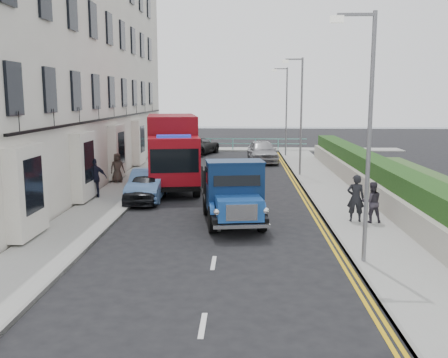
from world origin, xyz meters
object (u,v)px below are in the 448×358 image
(lamp_mid, at_px, (299,110))
(lamp_far, at_px, (285,106))
(lamp_near, at_px, (365,125))
(bedford_lorry, at_px, (234,197))
(parked_car_front, at_px, (145,188))
(pedestrian_east_near, at_px, (356,198))
(red_lorry, at_px, (172,149))

(lamp_mid, distance_m, lamp_far, 10.00)
(lamp_near, xyz_separation_m, bedford_lorry, (-3.65, 4.19, -2.88))
(lamp_near, relative_size, bedford_lorry, 1.31)
(parked_car_front, bearing_deg, lamp_near, -46.29)
(lamp_near, relative_size, pedestrian_east_near, 3.93)
(lamp_far, height_order, parked_car_front, lamp_far)
(lamp_near, relative_size, red_lorry, 0.93)
(red_lorry, bearing_deg, bedford_lorry, -76.43)
(lamp_mid, bearing_deg, bedford_lorry, -107.16)
(bedford_lorry, height_order, pedestrian_east_near, bedford_lorry)
(lamp_mid, distance_m, pedestrian_east_near, 11.80)
(lamp_mid, xyz_separation_m, red_lorry, (-7.03, -3.81, -1.99))
(red_lorry, bearing_deg, pedestrian_east_near, -53.09)
(parked_car_front, height_order, pedestrian_east_near, pedestrian_east_near)
(lamp_far, relative_size, parked_car_front, 1.86)
(red_lorry, height_order, parked_car_front, red_lorry)
(lamp_far, xyz_separation_m, pedestrian_east_near, (0.89, -21.39, -2.99))
(lamp_near, height_order, red_lorry, lamp_near)
(pedestrian_east_near, bearing_deg, parked_car_front, -18.43)
(lamp_mid, bearing_deg, lamp_far, 90.00)
(bedford_lorry, bearing_deg, lamp_far, 72.44)
(bedford_lorry, relative_size, parked_car_front, 1.42)
(pedestrian_east_near, bearing_deg, lamp_near, 84.55)
(bedford_lorry, distance_m, pedestrian_east_near, 4.56)
(lamp_near, xyz_separation_m, lamp_mid, (0.00, 16.00, 0.00))
(red_lorry, relative_size, pedestrian_east_near, 4.21)
(lamp_near, bearing_deg, lamp_mid, 90.00)
(parked_car_front, bearing_deg, pedestrian_east_near, -22.80)
(pedestrian_east_near, bearing_deg, lamp_mid, -80.05)
(lamp_near, xyz_separation_m, lamp_far, (0.00, 26.00, 0.00))
(red_lorry, bearing_deg, lamp_mid, 19.06)
(lamp_far, height_order, bedford_lorry, lamp_far)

